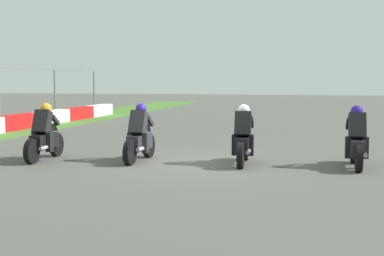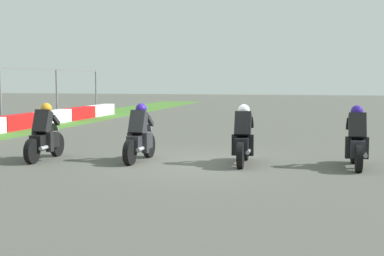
# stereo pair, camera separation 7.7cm
# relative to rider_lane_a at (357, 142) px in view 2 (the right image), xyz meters

# --- Properties ---
(ground_plane) EXTENTS (120.00, 120.00, 0.00)m
(ground_plane) POSITION_rel_rider_lane_a_xyz_m (-0.18, 3.99, -0.62)
(ground_plane) COLOR #505149
(rider_lane_a) EXTENTS (2.04, 0.54, 1.51)m
(rider_lane_a) POSITION_rel_rider_lane_a_xyz_m (0.00, 0.00, 0.00)
(rider_lane_a) COLOR black
(rider_lane_a) RESTS_ON ground_plane
(rider_lane_b) EXTENTS (2.04, 0.55, 1.51)m
(rider_lane_b) POSITION_rel_rider_lane_a_xyz_m (-0.09, 2.74, 0.00)
(rider_lane_b) COLOR black
(rider_lane_b) RESTS_ON ground_plane
(rider_lane_c) EXTENTS (2.04, 0.55, 1.51)m
(rider_lane_c) POSITION_rel_rider_lane_a_xyz_m (-0.19, 5.44, 0.00)
(rider_lane_c) COLOR black
(rider_lane_c) RESTS_ON ground_plane
(rider_lane_d) EXTENTS (2.04, 0.54, 1.51)m
(rider_lane_d) POSITION_rel_rider_lane_a_xyz_m (-0.54, 7.97, 0.00)
(rider_lane_d) COLOR black
(rider_lane_d) RESTS_ON ground_plane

